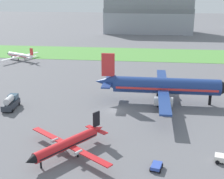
# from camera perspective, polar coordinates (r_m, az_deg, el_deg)

# --- Properties ---
(ground_plane) EXTENTS (600.00, 600.00, 0.00)m
(ground_plane) POSITION_cam_1_polar(r_m,az_deg,el_deg) (74.16, 0.45, -3.84)
(ground_plane) COLOR slate
(grass_taxiway_strip) EXTENTS (360.00, 28.00, 0.08)m
(grass_taxiway_strip) POSITION_cam_1_polar(r_m,az_deg,el_deg) (137.17, 3.49, 6.51)
(grass_taxiway_strip) COLOR #549342
(grass_taxiway_strip) RESTS_ON ground_plane
(airplane_foreground_turboprop) EXTENTS (16.91, 14.94, 5.99)m
(airplane_foreground_turboprop) POSITION_cam_1_polar(r_m,az_deg,el_deg) (55.07, -8.05, -9.78)
(airplane_foreground_turboprop) COLOR red
(airplane_foreground_turboprop) RESTS_ON ground_plane
(airplane_taxiing_turboprop) EXTENTS (15.08, 17.35, 5.61)m
(airplane_taxiing_turboprop) POSITION_cam_1_polar(r_m,az_deg,el_deg) (129.83, -16.49, 6.03)
(airplane_taxiing_turboprop) COLOR white
(airplane_taxiing_turboprop) RESTS_ON ground_plane
(airplane_midfield_jet) EXTENTS (34.34, 35.06, 12.41)m
(airplane_midfield_jet) POSITION_cam_1_polar(r_m,az_deg,el_deg) (78.49, 9.40, 0.64)
(airplane_midfield_jet) COLOR navy
(airplane_midfield_jet) RESTS_ON ground_plane
(baggage_cart_midfield) EXTENTS (2.25, 2.72, 0.90)m
(baggage_cart_midfield) POSITION_cam_1_polar(r_m,az_deg,el_deg) (51.84, 8.17, -13.78)
(baggage_cart_midfield) COLOR #334FB2
(baggage_cart_midfield) RESTS_ON ground_plane
(fuel_truck_by_runway) EXTENTS (2.93, 6.62, 3.29)m
(fuel_truck_by_runway) POSITION_cam_1_polar(r_m,az_deg,el_deg) (78.62, -18.11, -2.24)
(fuel_truck_by_runway) COLOR #2D333D
(fuel_truck_by_runway) RESTS_ON ground_plane
(hangar_distant) EXTENTS (55.14, 24.76, 30.34)m
(hangar_distant) POSITION_cam_1_polar(r_m,az_deg,el_deg) (204.88, 6.70, 14.32)
(hangar_distant) COLOR #9399A3
(hangar_distant) RESTS_ON ground_plane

